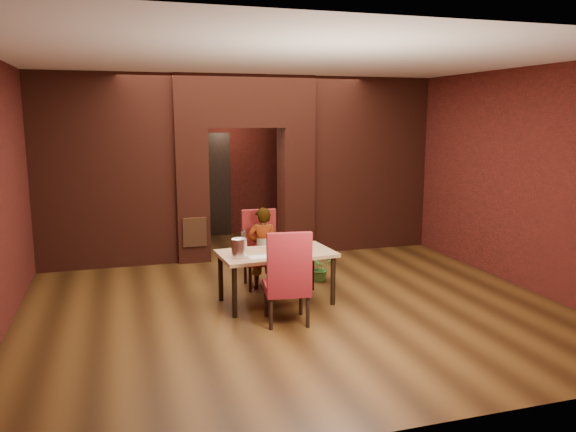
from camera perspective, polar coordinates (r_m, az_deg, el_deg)
name	(u,v)px	position (r m, az deg, el deg)	size (l,w,h in m)	color
floor	(276,287)	(8.39, -1.28, -7.23)	(8.00, 8.00, 0.00)	#462B11
ceiling	(275,65)	(8.03, -1.37, 15.11)	(7.00, 8.00, 0.04)	silver
wall_back	(224,159)	(11.94, -6.54, 5.74)	(7.00, 0.04, 3.20)	maroon
wall_front	(417,236)	(4.38, 12.95, -2.02)	(7.00, 0.04, 3.20)	maroon
wall_left	(7,189)	(7.88, -26.68, 2.47)	(0.04, 8.00, 3.20)	maroon
wall_right	(484,173)	(9.60, 19.27, 4.18)	(0.04, 8.00, 3.20)	maroon
pillar_left	(191,195)	(9.88, -9.79, 2.11)	(0.55, 0.55, 2.30)	maroon
pillar_right	(296,191)	(10.28, 0.78, 2.58)	(0.55, 0.55, 2.30)	maroon
lintel	(244,101)	(9.95, -4.53, 11.53)	(2.45, 0.55, 0.90)	maroon
wing_wall_left	(104,171)	(9.75, -18.15, 4.32)	(2.27, 0.35, 3.20)	maroon
wing_wall_right	(367,164)	(10.75, 8.00, 5.22)	(2.27, 0.35, 3.20)	maroon
vent_panel	(195,232)	(9.69, -9.46, -1.63)	(0.40, 0.03, 0.50)	#99532C
rear_door	(206,186)	(11.87, -8.34, 3.00)	(0.90, 0.08, 2.10)	black
rear_door_frame	(206,187)	(11.83, -8.31, 2.98)	(1.02, 0.04, 2.22)	black
dining_table	(276,277)	(7.62, -1.21, -6.25)	(1.51, 0.85, 0.71)	tan
chair_far	(262,250)	(8.28, -2.68, -3.43)	(0.51, 0.51, 1.13)	maroon
chair_near	(286,276)	(6.85, -0.16, -6.12)	(0.53, 0.53, 1.17)	maroon
person_seated	(263,248)	(8.17, -2.60, -3.31)	(0.44, 0.29, 1.21)	white
wine_glass_a	(270,245)	(7.53, -1.81, -2.95)	(0.07, 0.07, 0.18)	white
wine_glass_b	(271,242)	(7.60, -1.74, -2.62)	(0.09, 0.09, 0.23)	white
wine_glass_c	(301,246)	(7.49, 1.36, -3.02)	(0.07, 0.07, 0.18)	white
tasting_sheet	(260,257)	(7.26, -2.86, -4.17)	(0.27, 0.20, 0.00)	silver
wine_bucket	(239,248)	(7.24, -4.98, -3.25)	(0.20, 0.20, 0.25)	silver
water_bottle	(244,241)	(7.51, -4.54, -2.52)	(0.07, 0.07, 0.30)	white
potted_plant	(320,268)	(8.65, 3.27, -5.28)	(0.37, 0.32, 0.41)	#396E2C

